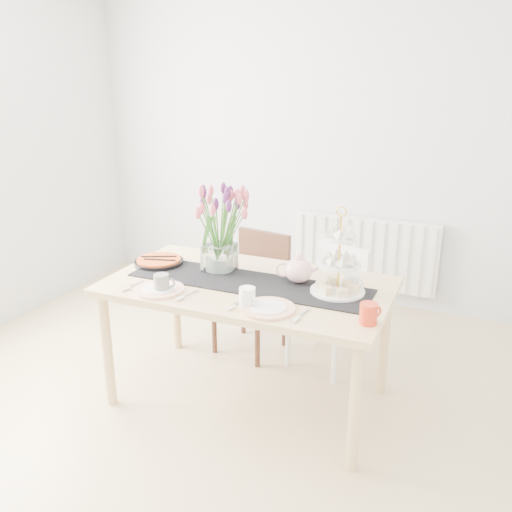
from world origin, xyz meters
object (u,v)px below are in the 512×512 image
at_px(mug_white, 247,297).
at_px(plate_left, 159,289).
at_px(dining_table, 248,295).
at_px(chair_brown, 256,283).
at_px(plate_right, 268,308).
at_px(chair_white, 333,297).
at_px(cake_stand, 338,272).
at_px(radiator, 364,253).
at_px(cream_jug, 351,281).
at_px(mug_grey, 162,283).
at_px(teapot, 299,270).
at_px(tart_tin, 159,262).
at_px(mug_orange, 369,314).
at_px(tulip_vase, 219,216).

height_order(mug_white, plate_left, mug_white).
bearing_deg(dining_table, chair_brown, 109.45).
bearing_deg(chair_brown, plate_right, -53.50).
relative_size(chair_white, cake_stand, 1.84).
height_order(chair_white, cake_stand, cake_stand).
bearing_deg(chair_brown, radiator, 72.69).
distance_m(chair_brown, cream_jug, 0.97).
xyz_separation_m(radiator, mug_white, (-0.19, -1.98, 0.35)).
xyz_separation_m(mug_grey, mug_white, (0.51, 0.01, 0.00)).
relative_size(teapot, tart_tin, 0.83).
bearing_deg(plate_left, radiator, 70.15).
bearing_deg(mug_orange, radiator, 51.33).
bearing_deg(chair_brown, mug_white, -59.45).
bearing_deg(dining_table, tulip_vase, 154.42).
xyz_separation_m(chair_brown, chair_white, (0.55, 0.01, -0.02)).
bearing_deg(dining_table, plate_left, -143.78).
distance_m(radiator, chair_white, 1.04).
relative_size(chair_white, plate_right, 2.86).
xyz_separation_m(chair_brown, mug_orange, (0.96, -0.89, 0.32)).
height_order(chair_brown, plate_left, chair_brown).
distance_m(tulip_vase, mug_white, 0.62).
xyz_separation_m(radiator, tulip_vase, (-0.55, -1.58, 0.64)).
relative_size(cake_stand, plate_right, 1.56).
relative_size(dining_table, cream_jug, 19.85).
height_order(teapot, cream_jug, teapot).
relative_size(chair_brown, mug_orange, 8.08).
relative_size(mug_grey, mug_orange, 0.96).
relative_size(chair_brown, cream_jug, 10.32).
height_order(dining_table, chair_white, chair_white).
relative_size(chair_white, tulip_vase, 1.28).
bearing_deg(tulip_vase, plate_left, -112.03).
bearing_deg(mug_orange, plate_left, 131.16).
distance_m(cream_jug, plate_left, 1.06).
relative_size(radiator, plate_right, 4.31).
height_order(chair_brown, mug_white, mug_white).
height_order(cake_stand, tart_tin, cake_stand).
bearing_deg(mug_grey, chair_brown, 53.94).
bearing_deg(cream_jug, mug_orange, -57.87).
xyz_separation_m(tart_tin, plate_right, (0.88, -0.36, -0.01)).
bearing_deg(teapot, chair_brown, 117.18).
height_order(cream_jug, plate_right, cream_jug).
xyz_separation_m(teapot, mug_white, (-0.14, -0.40, -0.03)).
distance_m(dining_table, chair_brown, 0.71).
bearing_deg(teapot, plate_left, -164.18).
bearing_deg(cake_stand, mug_grey, -158.38).
distance_m(teapot, cream_jug, 0.30).
distance_m(chair_brown, chair_white, 0.56).
bearing_deg(plate_left, mug_grey, -11.21).
relative_size(chair_brown, cake_stand, 1.92).
height_order(tulip_vase, plate_right, tulip_vase).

